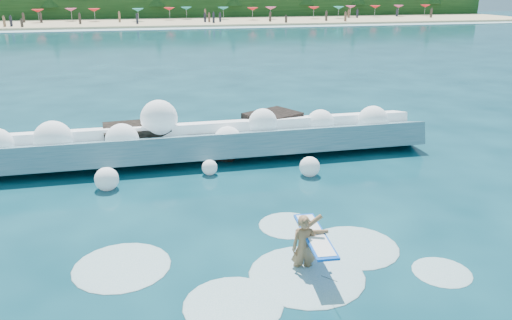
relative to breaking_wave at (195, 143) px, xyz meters
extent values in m
plane|color=#072D39|center=(-0.02, -6.28, -0.55)|extent=(200.00, 200.00, 0.00)
cube|color=tan|center=(-0.02, 71.72, -0.35)|extent=(140.00, 20.00, 0.40)
cube|color=silver|center=(-0.02, 60.72, -0.51)|extent=(140.00, 5.00, 0.08)
cube|color=black|center=(-0.02, 81.72, 1.95)|extent=(140.00, 4.00, 5.00)
cube|color=teal|center=(0.00, -0.16, -0.09)|extent=(18.33, 2.79, 1.53)
cube|color=white|center=(0.00, 0.64, 0.36)|extent=(18.33, 1.29, 0.71)
cube|color=black|center=(-2.21, 0.89, -0.08)|extent=(2.68, 2.10, 1.37)
cube|color=black|center=(0.79, 0.09, -0.18)|extent=(2.37, 2.19, 1.06)
cube|color=black|center=(3.49, 1.29, -0.03)|extent=(2.66, 2.48, 1.48)
imported|color=#916743|center=(1.59, -8.87, -0.01)|extent=(0.66, 0.48, 1.66)
cube|color=blue|center=(1.87, -8.82, 0.28)|extent=(0.68, 2.30, 0.06)
cube|color=white|center=(1.87, -8.82, 0.30)|extent=(0.57, 2.11, 0.06)
cylinder|color=black|center=(1.77, -10.07, -0.10)|extent=(0.01, 0.91, 0.43)
sphere|color=white|center=(-5.19, -0.05, 0.51)|extent=(1.40, 1.40, 1.40)
sphere|color=white|center=(-2.74, -0.24, 0.38)|extent=(1.25, 1.25, 1.25)
sphere|color=white|center=(-1.31, 0.47, 0.96)|extent=(1.44, 1.44, 1.44)
sphere|color=white|center=(1.27, -0.27, 0.11)|extent=(1.11, 1.11, 1.11)
sphere|color=white|center=(2.76, 0.00, 0.66)|extent=(1.14, 1.14, 1.14)
sphere|color=white|center=(5.29, 0.25, 0.41)|extent=(1.17, 1.17, 1.17)
sphere|color=white|center=(7.38, -0.32, 0.54)|extent=(1.25, 1.25, 1.25)
sphere|color=white|center=(-3.24, -2.68, -0.20)|extent=(0.80, 0.80, 0.80)
sphere|color=white|center=(0.28, -2.12, -0.28)|extent=(0.56, 0.56, 0.56)
sphere|color=white|center=(3.74, -3.01, -0.23)|extent=(0.73, 0.73, 0.73)
ellipsoid|color=silver|center=(1.58, -9.17, -0.55)|extent=(2.76, 2.76, 0.14)
ellipsoid|color=silver|center=(-0.31, -9.91, -0.55)|extent=(2.18, 2.18, 0.11)
ellipsoid|color=silver|center=(3.20, -8.16, -0.55)|extent=(2.35, 2.35, 0.12)
ellipsoid|color=silver|center=(-2.66, -7.81, -0.55)|extent=(2.38, 2.38, 0.12)
ellipsoid|color=silver|center=(1.90, -6.60, -0.55)|extent=(1.71, 1.71, 0.09)
ellipsoid|color=silver|center=(4.76, -9.77, -0.55)|extent=(1.40, 1.40, 0.07)
cone|color=red|center=(-17.81, 73.29, 1.70)|extent=(2.00, 2.00, 0.50)
cone|color=#CB3B70|center=(-12.87, 75.78, 1.70)|extent=(2.00, 2.00, 0.50)
cone|color=red|center=(-8.89, 74.01, 1.70)|extent=(2.00, 2.00, 0.50)
cone|color=#148180|center=(-1.60, 72.50, 1.70)|extent=(2.00, 2.00, 0.50)
cone|color=red|center=(3.89, 75.05, 1.70)|extent=(2.00, 2.00, 0.50)
cone|color=#148180|center=(7.02, 76.19, 1.70)|extent=(2.00, 2.00, 0.50)
cone|color=#148180|center=(13.52, 74.39, 1.70)|extent=(2.00, 2.00, 0.50)
cone|color=red|center=(18.37, 71.74, 1.70)|extent=(2.00, 2.00, 0.50)
cone|color=#CB3B70|center=(22.10, 73.26, 1.70)|extent=(2.00, 2.00, 0.50)
cone|color=red|center=(30.08, 72.34, 1.70)|extent=(2.00, 2.00, 0.50)
cone|color=#148180|center=(35.05, 72.53, 1.70)|extent=(2.00, 2.00, 0.50)
cone|color=#CB3B70|center=(38.59, 75.20, 1.70)|extent=(2.00, 2.00, 0.50)
cone|color=red|center=(43.59, 74.92, 1.70)|extent=(2.00, 2.00, 0.50)
cone|color=#CB3B70|center=(48.88, 75.44, 1.70)|extent=(2.00, 2.00, 0.50)
cone|color=red|center=(55.03, 75.98, 1.70)|extent=(2.00, 2.00, 0.50)
cube|color=#3F332D|center=(-14.25, 74.42, 0.58)|extent=(0.35, 0.22, 1.46)
cube|color=#262633|center=(21.80, 62.02, 0.26)|extent=(0.35, 0.22, 1.46)
cube|color=brown|center=(-20.42, 65.29, 0.57)|extent=(0.35, 0.22, 1.44)
cube|color=#8C664C|center=(8.41, 75.45, 0.59)|extent=(0.35, 0.22, 1.48)
cube|color=#262633|center=(-20.05, 71.36, 0.57)|extent=(0.35, 0.22, 1.44)
cube|color=brown|center=(44.91, 74.05, 0.63)|extent=(0.35, 0.22, 1.57)
cube|color=#3F332D|center=(1.34, 62.11, 0.21)|extent=(0.35, 0.22, 1.37)
cube|color=#8C664C|center=(-6.88, 73.29, 0.57)|extent=(0.35, 0.22, 1.45)
cube|color=#262633|center=(52.86, 69.96, 0.54)|extent=(0.35, 0.22, 1.38)
cube|color=brown|center=(5.84, 75.45, 0.56)|extent=(0.35, 0.22, 1.43)
cube|color=#3F332D|center=(36.47, 70.90, 0.56)|extent=(0.35, 0.22, 1.42)
cube|color=#8C664C|center=(33.11, 64.43, 0.58)|extent=(0.35, 0.22, 1.47)
cube|color=#262633|center=(29.65, 62.40, 0.32)|extent=(0.35, 0.22, 1.58)
cube|color=brown|center=(-15.89, 70.79, 0.61)|extent=(0.35, 0.22, 1.52)
cube|color=#3F332D|center=(52.86, 67.41, 0.62)|extent=(0.35, 0.22, 1.55)
cube|color=#8C664C|center=(9.50, 64.55, 0.59)|extent=(0.35, 0.22, 1.48)
cube|color=#262633|center=(52.73, 74.49, 0.55)|extent=(0.35, 0.22, 1.41)
cube|color=brown|center=(7.50, 66.01, 0.55)|extent=(0.35, 0.22, 1.41)
cube|color=#262633|center=(-4.72, 70.92, 0.63)|extent=(0.35, 0.22, 1.56)
cube|color=brown|center=(33.37, 71.30, 0.57)|extent=(0.35, 0.22, 1.44)
cube|color=#3F332D|center=(25.80, 62.72, 0.24)|extent=(0.35, 0.22, 1.42)
cube|color=#262633|center=(-17.36, 72.52, 0.61)|extent=(0.35, 0.22, 1.53)
camera|label=1|loc=(-1.86, -18.78, 5.91)|focal=35.00mm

